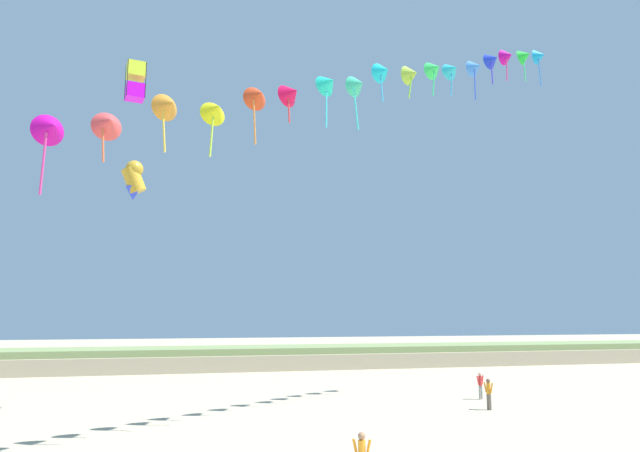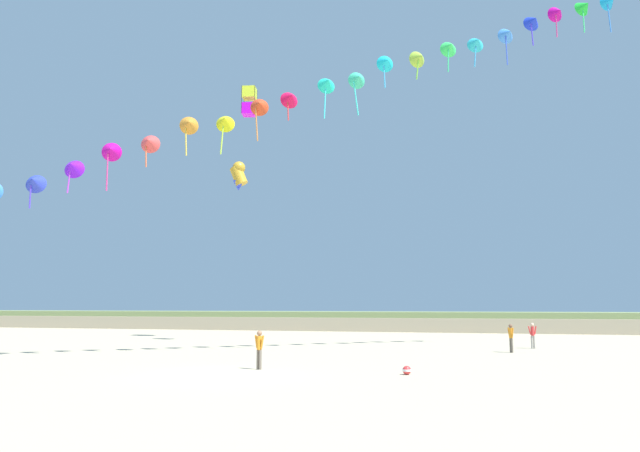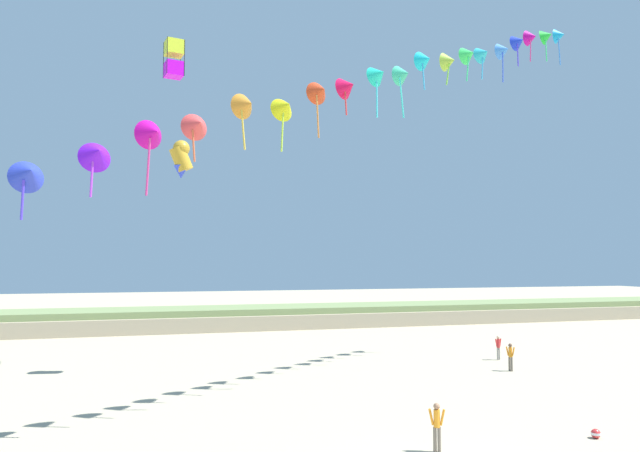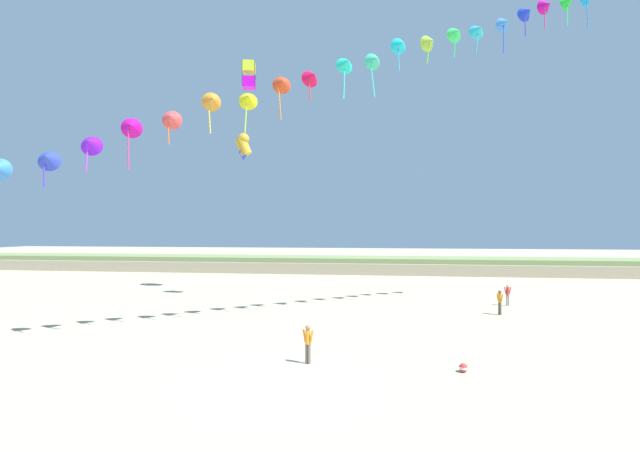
{
  "view_description": "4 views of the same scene",
  "coord_description": "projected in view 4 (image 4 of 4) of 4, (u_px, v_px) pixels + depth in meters",
  "views": [
    {
      "loc": [
        -4.82,
        -15.03,
        5.27
      ],
      "look_at": [
        1.2,
        9.61,
        9.24
      ],
      "focal_mm": 32.0,
      "sensor_mm": 36.0,
      "label": 1
    },
    {
      "loc": [
        10.12,
        -22.12,
        2.85
      ],
      "look_at": [
        0.51,
        13.96,
        8.04
      ],
      "focal_mm": 32.0,
      "sensor_mm": 36.0,
      "label": 2
    },
    {
      "loc": [
        -8.91,
        -16.49,
        6.75
      ],
      "look_at": [
        -0.67,
        12.79,
        8.7
      ],
      "focal_mm": 32.0,
      "sensor_mm": 36.0,
      "label": 3
    },
    {
      "loc": [
        3.84,
        -16.35,
        5.96
      ],
      "look_at": [
        0.37,
        9.26,
        6.17
      ],
      "focal_mm": 24.0,
      "sensor_mm": 36.0,
      "label": 4
    }
  ],
  "objects": [
    {
      "name": "large_kite_mid_trail",
      "position": [
        249.0,
        75.0,
        40.32
      ],
      "size": [
        1.4,
        1.4,
        2.5
      ],
      "color": "#CE0CE8"
    },
    {
      "name": "person_near_right",
      "position": [
        500.0,
        301.0,
        29.8
      ],
      "size": [
        0.37,
        0.56,
        1.71
      ],
      "color": "#726656",
      "rests_on": "ground"
    },
    {
      "name": "kite_banner_string",
      "position": [
        345.0,
        67.0,
        26.96
      ],
      "size": [
        39.4,
        19.74,
        24.61
      ],
      "color": "#1AC2B8"
    },
    {
      "name": "ground_plane",
      "position": [
        279.0,
        382.0,
        16.67
      ],
      "size": [
        240.0,
        240.0,
        0.0
      ],
      "primitive_type": "plane",
      "color": "tan"
    },
    {
      "name": "beach_ball",
      "position": [
        463.0,
        368.0,
        17.83
      ],
      "size": [
        0.36,
        0.36,
        0.36
      ],
      "color": "red",
      "rests_on": "ground"
    },
    {
      "name": "person_near_left",
      "position": [
        508.0,
        293.0,
        33.33
      ],
      "size": [
        0.59,
        0.23,
        1.67
      ],
      "color": "gray",
      "rests_on": "ground"
    },
    {
      "name": "large_kite_low_lead",
      "position": [
        243.0,
        146.0,
        37.1
      ],
      "size": [
        1.56,
        1.11,
        2.39
      ],
      "color": "gold"
    },
    {
      "name": "person_mid_center",
      "position": [
        308.0,
        341.0,
        18.95
      ],
      "size": [
        0.57,
        0.35,
        1.72
      ],
      "color": "#726656",
      "rests_on": "ground"
    },
    {
      "name": "dune_ridge",
      "position": [
        350.0,
        264.0,
        59.81
      ],
      "size": [
        120.0,
        8.56,
        2.1
      ],
      "color": "tan",
      "rests_on": "ground"
    }
  ]
}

